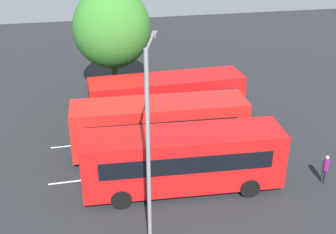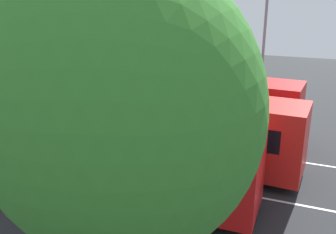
% 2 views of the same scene
% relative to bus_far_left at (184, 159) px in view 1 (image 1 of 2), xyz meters
% --- Properties ---
extents(ground_plane, '(66.88, 66.88, 0.00)m').
position_rel_bus_far_left_xyz_m(ground_plane, '(-0.08, 3.73, -1.75)').
color(ground_plane, '#232628').
extents(bus_far_left, '(9.99, 2.97, 3.18)m').
position_rel_bus_far_left_xyz_m(bus_far_left, '(0.00, 0.00, 0.00)').
color(bus_far_left, red).
rests_on(bus_far_left, ground).
extents(bus_center_left, '(9.97, 2.90, 3.18)m').
position_rel_bus_far_left_xyz_m(bus_center_left, '(-0.47, 3.80, 0.00)').
color(bus_center_left, red).
rests_on(bus_center_left, ground).
extents(bus_center_right, '(9.96, 2.84, 3.18)m').
position_rel_bus_far_left_xyz_m(bus_center_right, '(0.68, 7.49, 0.00)').
color(bus_center_right, red).
rests_on(bus_center_right, ground).
extents(pedestrian, '(0.43, 0.43, 1.62)m').
position_rel_bus_far_left_xyz_m(pedestrian, '(7.26, -0.97, -0.80)').
color(pedestrian, '#232833').
rests_on(pedestrian, ground).
extents(street_lamp, '(0.95, 2.71, 8.70)m').
position_rel_bus_far_left_xyz_m(street_lamp, '(-2.26, -3.62, 3.24)').
color(street_lamp, gray).
rests_on(street_lamp, ground).
extents(depot_tree, '(5.47, 4.92, 8.07)m').
position_rel_bus_far_left_xyz_m(depot_tree, '(-2.27, 12.55, 3.43)').
color(depot_tree, '#4C3823').
rests_on(depot_tree, ground).
extents(lane_stripe_outer_left, '(13.40, 0.34, 0.01)m').
position_rel_bus_far_left_xyz_m(lane_stripe_outer_left, '(-0.08, 1.81, -1.75)').
color(lane_stripe_outer_left, silver).
rests_on(lane_stripe_outer_left, ground).
extents(lane_stripe_inner_left, '(13.40, 0.34, 0.01)m').
position_rel_bus_far_left_xyz_m(lane_stripe_inner_left, '(-0.08, 5.66, -1.75)').
color(lane_stripe_inner_left, silver).
rests_on(lane_stripe_inner_left, ground).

